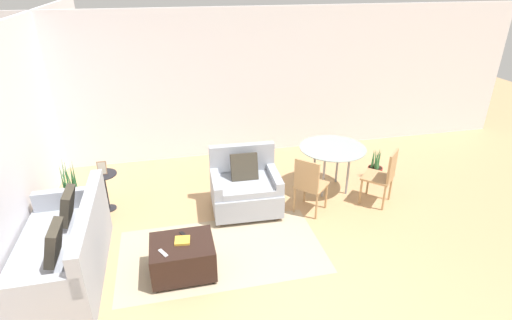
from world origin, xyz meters
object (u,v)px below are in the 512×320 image
(couch, at_px, (64,254))
(armchair, at_px, (245,188))
(book_stack, at_px, (182,240))
(tv_remote_primary, at_px, (163,253))
(dining_chair_near_left, at_px, (309,182))
(dining_chair_near_right, at_px, (384,174))
(potted_plant_small, at_px, (375,169))
(dining_table, at_px, (332,153))
(tv_remote_secondary, at_px, (184,235))
(potted_plant, at_px, (73,201))
(side_table, at_px, (105,185))
(picture_frame, at_px, (102,168))
(ottoman, at_px, (183,257))

(couch, xyz_separation_m, armchair, (2.36, 0.98, 0.04))
(book_stack, distance_m, tv_remote_primary, 0.28)
(dining_chair_near_left, bearing_deg, dining_chair_near_right, 0.00)
(couch, distance_m, potted_plant_small, 4.99)
(book_stack, xyz_separation_m, dining_table, (2.49, 1.50, 0.21))
(tv_remote_primary, bearing_deg, dining_chair_near_right, 17.79)
(couch, xyz_separation_m, dining_table, (3.85, 1.26, 0.35))
(tv_remote_secondary, distance_m, potted_plant_small, 3.74)
(couch, bearing_deg, potted_plant, 96.21)
(side_table, distance_m, picture_frame, 0.28)
(armchair, distance_m, dining_table, 1.55)
(dining_chair_near_right, bearing_deg, tv_remote_secondary, -165.79)
(armchair, xyz_separation_m, dining_table, (1.49, 0.28, 0.31))
(ottoman, distance_m, dining_chair_near_right, 3.25)
(couch, height_order, potted_plant_small, couch)
(book_stack, relative_size, potted_plant_small, 0.34)
(book_stack, bearing_deg, picture_frame, 121.90)
(tv_remote_primary, bearing_deg, armchair, 48.53)
(armchair, xyz_separation_m, tv_remote_primary, (-1.22, -1.38, 0.09))
(armchair, relative_size, side_table, 1.70)
(ottoman, bearing_deg, couch, 169.02)
(picture_frame, xyz_separation_m, potted_plant_small, (4.45, 0.01, -0.53))
(picture_frame, bearing_deg, ottoman, -58.88)
(potted_plant, xyz_separation_m, potted_plant_small, (4.93, 0.04, -0.05))
(dining_table, distance_m, dining_chair_near_right, 0.86)
(couch, distance_m, armchair, 2.56)
(dining_chair_near_right, bearing_deg, armchair, 171.28)
(dining_chair_near_right, bearing_deg, potted_plant_small, 67.89)
(tv_remote_primary, relative_size, dining_table, 0.15)
(tv_remote_primary, xyz_separation_m, potted_plant, (-1.29, 1.81, -0.22))
(side_table, height_order, dining_table, dining_table)
(book_stack, bearing_deg, potted_plant, 132.75)
(picture_frame, relative_size, dining_chair_near_right, 0.22)
(potted_plant, distance_m, dining_chair_near_right, 4.68)
(armchair, bearing_deg, side_table, 167.39)
(book_stack, bearing_deg, couch, 170.35)
(dining_table, bearing_deg, dining_chair_near_left, -135.00)
(potted_plant, relative_size, dining_chair_near_left, 1.02)
(potted_plant_small, bearing_deg, ottoman, -153.40)
(ottoman, height_order, dining_chair_near_left, dining_chair_near_left)
(couch, relative_size, picture_frame, 9.50)
(couch, height_order, tv_remote_secondary, couch)
(couch, xyz_separation_m, dining_chair_near_right, (4.46, 0.66, 0.20))
(picture_frame, xyz_separation_m, dining_chair_near_left, (2.93, -0.78, -0.18))
(potted_plant, bearing_deg, ottoman, -48.01)
(picture_frame, xyz_separation_m, dining_table, (3.53, -0.18, -0.04))
(armchair, height_order, side_table, armchair)
(dining_chair_near_left, bearing_deg, potted_plant_small, 27.40)
(tv_remote_primary, height_order, tv_remote_secondary, same)
(armchair, bearing_deg, potted_plant_small, 11.01)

